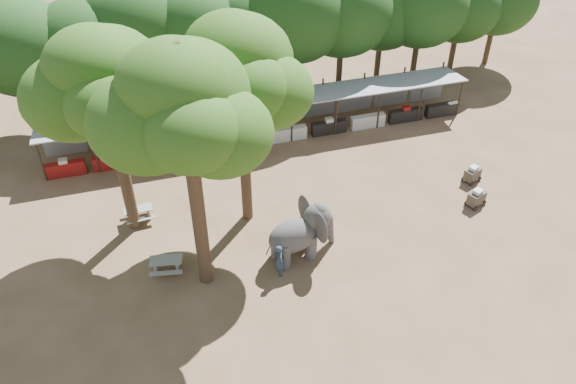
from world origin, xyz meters
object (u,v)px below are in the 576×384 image
object	(u,v)px
yard_tree_center	(181,110)
cart_back	(472,174)
yard_tree_left	(102,87)
yard_tree_back	(236,72)
cart_front	(477,198)
elephant	(302,232)
picnic_table_far	(139,213)
picnic_table_near	(166,263)
handler	(280,260)

from	to	relation	value
yard_tree_center	cart_back	bearing A→B (deg)	10.96
yard_tree_left	yard_tree_back	xyz separation A→B (m)	(6.00, -1.00, 0.34)
yard_tree_back	cart_front	size ratio (longest dim) A/B	8.93
yard_tree_center	cart_front	world-z (taller)	yard_tree_center
yard_tree_center	elephant	distance (m)	9.28
yard_tree_center	cart_back	distance (m)	19.04
picnic_table_far	cart_front	bearing A→B (deg)	-17.27
cart_front	cart_back	bearing A→B (deg)	42.94
cart_back	elephant	bearing A→B (deg)	171.84
yard_tree_back	picnic_table_far	size ratio (longest dim) A/B	7.06
picnic_table_far	cart_back	xyz separation A→B (m)	(19.21, -2.03, 0.02)
picnic_table_far	cart_front	xyz separation A→B (m)	(18.20, -4.10, 0.03)
cart_front	cart_back	world-z (taller)	cart_front
yard_tree_center	picnic_table_far	world-z (taller)	yard_tree_center
picnic_table_near	cart_front	xyz separation A→B (m)	(17.24, 0.24, 0.02)
cart_front	cart_back	xyz separation A→B (m)	(1.00, 2.07, -0.01)
yard_tree_left	handler	bearing A→B (deg)	-41.30
elephant	picnic_table_near	world-z (taller)	elephant
yard_tree_left	elephant	size ratio (longest dim) A/B	2.84
yard_tree_back	picnic_table_near	world-z (taller)	yard_tree_back
handler	picnic_table_near	xyz separation A→B (m)	(-5.25, 1.75, -0.40)
cart_back	picnic_table_near	bearing A→B (deg)	164.47
picnic_table_near	cart_front	distance (m)	17.24
yard_tree_left	handler	size ratio (longest dim) A/B	6.10
handler	cart_front	size ratio (longest dim) A/B	1.42
yard_tree_back	elephant	size ratio (longest dim) A/B	2.93
elephant	picnic_table_far	xyz separation A→B (m)	(-7.65, 5.03, -0.95)
yard_tree_back	handler	size ratio (longest dim) A/B	6.29
picnic_table_near	picnic_table_far	bearing A→B (deg)	112.64
picnic_table_near	cart_front	world-z (taller)	cart_front
cart_front	handler	bearing A→B (deg)	168.15
yard_tree_center	cart_front	xyz separation A→B (m)	(15.63, 1.15, -8.68)
yard_tree_center	picnic_table_near	size ratio (longest dim) A/B	6.80
yard_tree_center	cart_back	world-z (taller)	yard_tree_center
yard_tree_center	cart_back	size ratio (longest dim) A/B	9.63
yard_tree_back	cart_front	world-z (taller)	yard_tree_back
picnic_table_near	cart_back	xyz separation A→B (m)	(18.24, 2.31, 0.01)
yard_tree_left	picnic_table_far	world-z (taller)	yard_tree_left
yard_tree_left	handler	world-z (taller)	yard_tree_left
yard_tree_left	yard_tree_back	distance (m)	6.09
handler	picnic_table_near	world-z (taller)	handler
yard_tree_left	cart_front	size ratio (longest dim) A/B	8.66
picnic_table_far	cart_front	distance (m)	18.66
elephant	cart_front	distance (m)	10.63
handler	cart_back	distance (m)	13.62
picnic_table_near	cart_front	bearing A→B (deg)	10.84
yard_tree_center	picnic_table_near	xyz separation A→B (m)	(-1.61, 0.91, -8.70)
yard_tree_center	handler	world-z (taller)	yard_tree_center
picnic_table_near	yard_tree_left	bearing A→B (deg)	118.89
elephant	picnic_table_far	size ratio (longest dim) A/B	2.41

